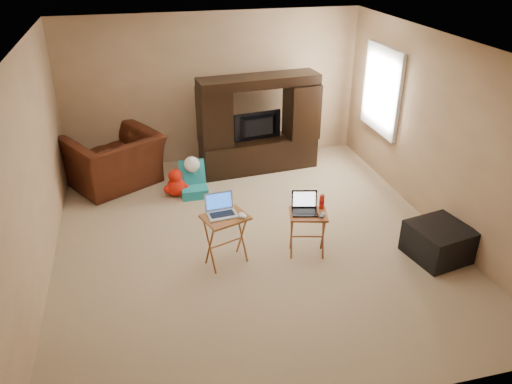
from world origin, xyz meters
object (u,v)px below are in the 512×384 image
object	(u,v)px
laptop_right	(305,204)
water_bottle	(322,202)
recliner	(115,160)
tray_table_left	(226,240)
entertainment_center	(259,124)
television	(260,127)
mouse_left	(242,215)
child_rocker	(194,180)
laptop_left	(222,207)
push_toy	(289,152)
mouse_right	(322,215)
plush_toy	(176,182)
tray_table_right	(307,234)
ottoman	(439,242)

from	to	relation	value
laptop_right	water_bottle	bearing A→B (deg)	27.85
recliner	tray_table_left	xyz separation A→B (m)	(1.29, -2.51, -0.09)
entertainment_center	television	world-z (taller)	entertainment_center
mouse_left	child_rocker	bearing A→B (deg)	99.91
entertainment_center	child_rocker	size ratio (longest dim) A/B	3.74
recliner	child_rocker	xyz separation A→B (m)	(1.14, -0.66, -0.16)
laptop_left	water_bottle	size ratio (longest dim) A/B	1.89
entertainment_center	water_bottle	xyz separation A→B (m)	(0.16, -2.52, -0.12)
push_toy	laptop_left	distance (m)	3.13
push_toy	laptop_left	xyz separation A→B (m)	(-1.65, -2.60, 0.56)
laptop_right	mouse_right	size ratio (longest dim) A/B	2.58
plush_toy	tray_table_right	distance (m)	2.42
recliner	mouse_right	size ratio (longest dim) A/B	10.83
entertainment_center	ottoman	xyz separation A→B (m)	(1.52, -3.04, -0.59)
television	mouse_right	size ratio (longest dim) A/B	6.81
recliner	laptop_right	distance (m)	3.41
ottoman	mouse_right	xyz separation A→B (m)	(-1.43, 0.32, 0.40)
entertainment_center	laptop_right	xyz separation A→B (m)	(-0.08, -2.58, -0.09)
television	recliner	distance (m)	2.36
plush_toy	ottoman	bearing A→B (deg)	-38.85
television	tray_table_left	world-z (taller)	television
entertainment_center	water_bottle	distance (m)	2.52
recliner	tray_table_left	bearing A→B (deg)	87.28
tray_table_left	laptop_right	distance (m)	1.04
laptop_left	entertainment_center	bearing A→B (deg)	61.77
plush_toy	tray_table_left	distance (m)	1.95
recliner	mouse_left	size ratio (longest dim) A/B	9.72
laptop_left	tray_table_left	bearing A→B (deg)	-49.96
laptop_right	plush_toy	bearing A→B (deg)	139.03
mouse_left	recliner	bearing A→B (deg)	119.83
recliner	push_toy	distance (m)	2.91
mouse_left	water_bottle	distance (m)	1.02
laptop_left	mouse_left	bearing A→B (deg)	-29.40
mouse_left	push_toy	bearing A→B (deg)	62.16
tray_table_left	water_bottle	xyz separation A→B (m)	(1.21, 0.02, 0.35)
ottoman	tray_table_right	size ratio (longest dim) A/B	1.13
push_toy	laptop_right	bearing A→B (deg)	-115.73
television	water_bottle	distance (m)	2.48
entertainment_center	tray_table_left	xyz separation A→B (m)	(-1.05, -2.54, -0.47)
entertainment_center	tray_table_right	world-z (taller)	entertainment_center
entertainment_center	plush_toy	world-z (taller)	entertainment_center
ottoman	tray_table_left	size ratio (longest dim) A/B	1.01
tray_table_right	laptop_left	size ratio (longest dim) A/B	1.72
push_toy	mouse_left	distance (m)	3.09
television	laptop_right	size ratio (longest dim) A/B	2.64
television	ottoman	distance (m)	3.40
laptop_right	tray_table_left	bearing A→B (deg)	-168.56
laptop_right	mouse_right	xyz separation A→B (m)	(0.17, -0.14, -0.10)
tray_table_left	ottoman	bearing A→B (deg)	-30.12
tray_table_right	water_bottle	bearing A→B (deg)	36.46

